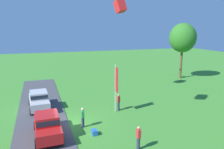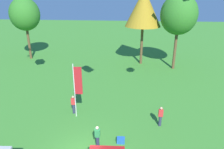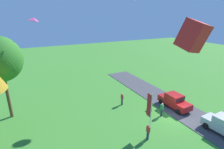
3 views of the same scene
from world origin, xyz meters
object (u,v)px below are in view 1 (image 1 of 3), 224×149
car_sedan_far_end (47,124)px  cooler_box (94,132)px  person_beside_suv (83,117)px  person_on_lawn (118,102)px  person_watching_sky (138,138)px  flag_banner (116,83)px  tree_center_back (183,38)px  kite_box_trailing_tail (120,6)px  car_sedan_by_flagpole (39,99)px

car_sedan_far_end → cooler_box: size_ratio=7.94×
person_beside_suv → person_on_lawn: size_ratio=1.00×
car_sedan_far_end → cooler_box: bearing=77.7°
person_watching_sky → flag_banner: bearing=172.8°
person_on_lawn → tree_center_back: bearing=124.7°
person_beside_suv → flag_banner: bearing=119.8°
person_watching_sky → tree_center_back: tree_center_back is taller
car_sedan_far_end → person_watching_sky: car_sedan_far_end is taller
car_sedan_far_end → tree_center_back: size_ratio=0.49×
tree_center_back → cooler_box: bearing=-51.7°
person_watching_sky → person_beside_suv: bearing=-148.1°
car_sedan_far_end → tree_center_back: tree_center_back is taller
kite_box_trailing_tail → person_watching_sky: bearing=-15.2°
person_watching_sky → cooler_box: bearing=-143.0°
car_sedan_far_end → person_beside_suv: bearing=106.2°
person_watching_sky → tree_center_back: 24.57m
person_beside_suv → kite_box_trailing_tail: 14.01m
car_sedan_far_end → flag_banner: (-2.97, 6.59, 1.98)m
flag_banner → cooler_box: size_ratio=8.52×
person_on_lawn → kite_box_trailing_tail: kite_box_trailing_tail is taller
person_watching_sky → person_on_lawn: bearing=169.8°
tree_center_back → cooler_box: 24.37m
cooler_box → kite_box_trailing_tail: kite_box_trailing_tail is taller
kite_box_trailing_tail → car_sedan_by_flagpole: bearing=-76.9°
flag_banner → kite_box_trailing_tail: (-5.69, 2.53, 7.64)m
person_on_lawn → car_sedan_by_flagpole: bearing=-111.1°
car_sedan_far_end → person_watching_sky: size_ratio=2.60×
person_on_lawn → cooler_box: (4.26, -3.60, -0.68)m
person_on_lawn → tree_center_back: 18.97m
person_watching_sky → car_sedan_by_flagpole: bearing=-148.5°
flag_banner → cooler_box: bearing=-40.2°
person_beside_suv → tree_center_back: 23.74m
tree_center_back → flag_banner: (10.84, -15.31, -3.59)m
cooler_box → car_sedan_by_flagpole: bearing=-151.1°
tree_center_back → person_on_lawn: bearing=-55.3°
person_watching_sky → kite_box_trailing_tail: kite_box_trailing_tail is taller
cooler_box → person_on_lawn: bearing=139.8°
person_on_lawn → person_beside_suv: bearing=-57.3°
cooler_box → kite_box_trailing_tail: (-9.41, 5.67, 10.46)m
person_on_lawn → flag_banner: bearing=-39.7°
car_sedan_by_flagpole → flag_banner: flag_banner is taller
car_sedan_far_end → flag_banner: bearing=114.2°
car_sedan_far_end → person_beside_suv: car_sedan_far_end is taller
car_sedan_by_flagpole → person_beside_suv: 6.53m
kite_box_trailing_tail → car_sedan_far_end: bearing=-46.5°
person_watching_sky → tree_center_back: (-17.59, 16.17, 5.73)m
car_sedan_by_flagpole → flag_banner: (3.45, 7.10, 1.98)m
person_on_lawn → kite_box_trailing_tail: size_ratio=1.23×
car_sedan_by_flagpole → flag_banner: 8.14m
car_sedan_by_flagpole → tree_center_back: size_ratio=0.50×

